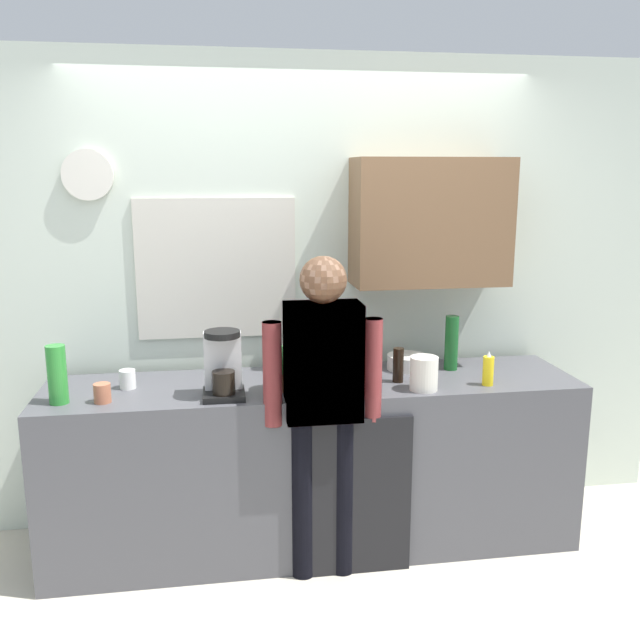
% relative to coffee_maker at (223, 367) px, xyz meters
% --- Properties ---
extents(ground_plane, '(8.00, 8.00, 0.00)m').
position_rel_coffee_maker_xyz_m(ground_plane, '(0.47, -0.15, -1.06)').
color(ground_plane, beige).
extents(kitchen_counter, '(2.76, 0.64, 0.91)m').
position_rel_coffee_maker_xyz_m(kitchen_counter, '(0.47, 0.15, -0.60)').
color(kitchen_counter, '#4C4C51').
rests_on(kitchen_counter, ground_plane).
extents(dishwasher_panel, '(0.56, 0.02, 0.82)m').
position_rel_coffee_maker_xyz_m(dishwasher_panel, '(0.62, -0.18, -0.65)').
color(dishwasher_panel, black).
rests_on(dishwasher_panel, ground_plane).
extents(back_wall_assembly, '(4.36, 0.42, 2.60)m').
position_rel_coffee_maker_xyz_m(back_wall_assembly, '(0.55, 0.56, 0.30)').
color(back_wall_assembly, silver).
rests_on(back_wall_assembly, ground_plane).
extents(coffee_maker, '(0.20, 0.20, 0.33)m').
position_rel_coffee_maker_xyz_m(coffee_maker, '(0.00, 0.00, 0.00)').
color(coffee_maker, black).
rests_on(coffee_maker, kitchen_counter).
extents(bottle_clear_soda, '(0.09, 0.09, 0.28)m').
position_rel_coffee_maker_xyz_m(bottle_clear_soda, '(-0.77, 0.01, -0.01)').
color(bottle_clear_soda, '#2D8C33').
rests_on(bottle_clear_soda, kitchen_counter).
extents(bottle_red_vinegar, '(0.06, 0.06, 0.22)m').
position_rel_coffee_maker_xyz_m(bottle_red_vinegar, '(0.60, 0.19, -0.04)').
color(bottle_red_vinegar, maroon).
rests_on(bottle_red_vinegar, kitchen_counter).
extents(bottle_dark_sauce, '(0.06, 0.06, 0.18)m').
position_rel_coffee_maker_xyz_m(bottle_dark_sauce, '(0.90, 0.09, -0.06)').
color(bottle_dark_sauce, black).
rests_on(bottle_dark_sauce, kitchen_counter).
extents(bottle_green_wine, '(0.07, 0.07, 0.30)m').
position_rel_coffee_maker_xyz_m(bottle_green_wine, '(1.24, 0.26, 0.00)').
color(bottle_green_wine, '#195923').
rests_on(bottle_green_wine, kitchen_counter).
extents(bottle_amber_beer, '(0.06, 0.06, 0.23)m').
position_rel_coffee_maker_xyz_m(bottle_amber_beer, '(0.47, 0.18, -0.03)').
color(bottle_amber_beer, brown).
rests_on(bottle_amber_beer, kitchen_counter).
extents(cup_white_mug, '(0.08, 0.08, 0.09)m').
position_rel_coffee_maker_xyz_m(cup_white_mug, '(-0.47, 0.19, -0.10)').
color(cup_white_mug, white).
rests_on(cup_white_mug, kitchen_counter).
extents(cup_terracotta_mug, '(0.08, 0.08, 0.09)m').
position_rel_coffee_maker_xyz_m(cup_terracotta_mug, '(-0.57, -0.01, -0.10)').
color(cup_terracotta_mug, '#B26647').
rests_on(cup_terracotta_mug, kitchen_counter).
extents(mixing_bowl, '(0.22, 0.22, 0.08)m').
position_rel_coffee_maker_xyz_m(mixing_bowl, '(1.01, 0.30, -0.11)').
color(mixing_bowl, white).
rests_on(mixing_bowl, kitchen_counter).
extents(potted_plant, '(0.15, 0.15, 0.23)m').
position_rel_coffee_maker_xyz_m(potted_plant, '(0.28, 0.04, -0.01)').
color(potted_plant, '#9E5638').
rests_on(potted_plant, kitchen_counter).
extents(dish_soap, '(0.06, 0.06, 0.18)m').
position_rel_coffee_maker_xyz_m(dish_soap, '(1.33, -0.04, -0.07)').
color(dish_soap, yellow).
rests_on(dish_soap, kitchen_counter).
extents(storage_canister, '(0.14, 0.14, 0.17)m').
position_rel_coffee_maker_xyz_m(storage_canister, '(0.99, -0.06, -0.06)').
color(storage_canister, silver).
rests_on(storage_canister, kitchen_counter).
extents(person_at_sink, '(0.57, 0.22, 1.60)m').
position_rel_coffee_maker_xyz_m(person_at_sink, '(0.47, -0.15, -0.11)').
color(person_at_sink, black).
rests_on(person_at_sink, ground_plane).
extents(person_guest, '(0.57, 0.22, 1.60)m').
position_rel_coffee_maker_xyz_m(person_guest, '(0.47, -0.15, -0.11)').
color(person_guest, black).
rests_on(person_guest, ground_plane).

